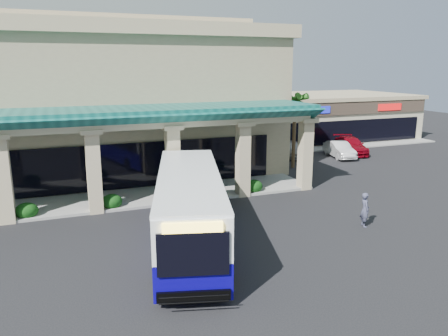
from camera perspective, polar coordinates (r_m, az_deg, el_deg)
name	(u,v)px	position (r m, az deg, el deg)	size (l,w,h in m)	color
ground	(256,226)	(22.83, 4.21, -7.56)	(110.00, 110.00, 0.00)	black
main_building	(71,98)	(35.35, -19.34, 8.58)	(30.80, 14.80, 11.35)	tan
arcade	(82,158)	(26.60, -18.08, 1.21)	(30.00, 6.20, 5.70)	#0D514D
strip_mall	(309,116)	(51.42, 11.04, 6.69)	(22.50, 12.50, 4.90)	beige
palm_0	(294,127)	(35.39, 9.17, 5.28)	(2.40, 2.40, 6.60)	#245D18
palm_1	(287,127)	(38.52, 8.20, 5.35)	(2.40, 2.40, 5.80)	#245D18
broadleaf_tree	(243,126)	(42.14, 2.46, 5.47)	(2.60, 2.60, 4.81)	#0D370C
transit_bus	(190,210)	(20.08, -4.52, -5.43)	(2.80, 12.03, 3.36)	#0B028A
pedestrian	(365,210)	(23.57, 17.92, -5.20)	(0.65, 0.43, 1.79)	#40435C
car_silver	(292,149)	(40.01, 8.91, 2.49)	(1.76, 4.37, 1.49)	#A9A9A9
car_white	(339,150)	(40.70, 14.84, 2.35)	(1.51, 4.34, 1.43)	silver
car_red	(350,146)	(42.78, 16.19, 2.84)	(2.13, 5.24, 1.52)	maroon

